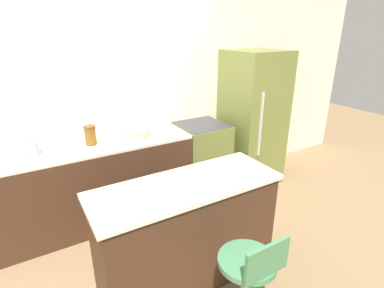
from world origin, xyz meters
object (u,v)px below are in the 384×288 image
(kettle, at_px, (29,147))
(oven_range, at_px, (201,158))
(stool_chair, at_px, (248,281))
(refrigerator, at_px, (252,119))
(mixing_bowl, at_px, (137,132))

(kettle, bearing_deg, oven_range, -0.53)
(kettle, bearing_deg, stool_chair, -58.95)
(refrigerator, relative_size, stool_chair, 2.13)
(oven_range, xyz_separation_m, mixing_bowl, (-0.85, 0.02, 0.51))
(kettle, bearing_deg, mixing_bowl, 0.00)
(oven_range, bearing_deg, mixing_bowl, 178.79)
(stool_chair, relative_size, mixing_bowl, 2.95)
(oven_range, height_order, kettle, kettle)
(oven_range, xyz_separation_m, stool_chair, (-0.79, -1.86, -0.04))
(oven_range, bearing_deg, stool_chair, -113.02)
(oven_range, distance_m, stool_chair, 2.02)
(refrigerator, xyz_separation_m, mixing_bowl, (-1.63, 0.08, 0.08))
(refrigerator, relative_size, mixing_bowl, 6.27)
(stool_chair, height_order, mixing_bowl, mixing_bowl)
(oven_range, height_order, refrigerator, refrigerator)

